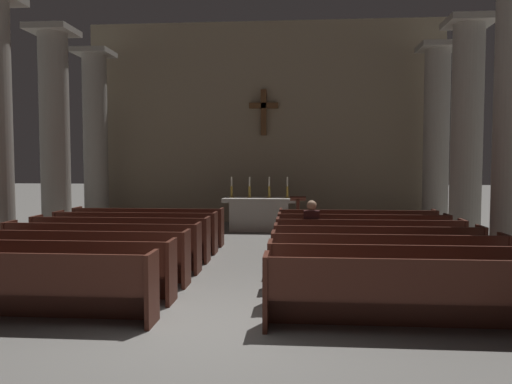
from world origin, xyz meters
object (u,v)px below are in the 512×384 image
Objects in this scene: pew_left_row_3 at (79,257)px; candlestick_outer_left at (232,191)px; pew_left_row_7 at (148,226)px; column_right_fourth at (436,140)px; pew_right_row_2 at (400,276)px; pew_left_row_1 at (13,286)px; pew_left_row_2 at (51,269)px; candlestick_inner_left at (249,191)px; pew_left_row_4 at (102,247)px; pew_right_row_3 at (387,262)px; pew_right_row_5 at (369,242)px; pew_right_row_6 at (362,235)px; lectern at (298,218)px; pew_right_row_1 at (416,294)px; pew_right_row_7 at (357,229)px; column_left_fourth at (96,141)px; pew_right_row_4 at (377,251)px; pew_left_row_5 at (120,239)px; pew_left_row_6 at (136,232)px; altar at (259,213)px; column_right_third at (467,135)px; column_left_third at (55,137)px; candlestick_outer_right at (287,191)px; lone_worshipper at (311,230)px; candlestick_inner_right at (269,191)px.

pew_left_row_3 is 5.97× the size of candlestick_outer_left.
column_right_fourth is at bearing 24.75° from pew_left_row_7.
pew_left_row_3 is 1.00× the size of pew_right_row_2.
pew_left_row_1 is 1.00× the size of pew_left_row_2.
pew_left_row_7 is 3.74m from candlestick_inner_left.
pew_left_row_4 is at bearing 90.00° from pew_left_row_3.
pew_right_row_3 and pew_right_row_5 have the same top height.
pew_left_row_1 is 7.23m from pew_right_row_6.
lectern is (3.76, 1.66, 0.07)m from pew_left_row_7.
pew_left_row_1 is 6.06m from pew_left_row_7.
pew_right_row_1 and pew_right_row_7 have the same top height.
pew_left_row_3 is 4.04m from pew_left_row_7.
pew_right_row_4 is at bearing -39.98° from column_left_fourth.
column_left_fourth reaches higher than pew_right_row_7.
candlestick_inner_left is at bearing 68.74° from pew_left_row_4.
pew_left_row_5 is 10.12m from column_right_fourth.
pew_left_row_5 is 5.44m from candlestick_inner_left.
altar is (2.59, 3.87, 0.06)m from pew_left_row_6.
lectern reaches higher than pew_right_row_6.
pew_left_row_1 and pew_right_row_6 have the same top height.
candlestick_inner_left is at bearing 0.00° from candlestick_outer_left.
pew_right_row_5 is at bearing -116.42° from column_right_fourth.
pew_right_row_7 is at bearing -39.75° from candlestick_outer_left.
pew_left_row_6 is 0.66× the size of column_right_third.
pew_left_row_5 is at bearing -46.00° from column_left_third.
column_right_third is at bearing 46.00° from pew_right_row_5.
candlestick_outer_right is at bearing 0.00° from altar.
pew_right_row_5 is 5.53m from altar.
pew_right_row_6 is at bearing 90.00° from pew_right_row_2.
pew_left_row_1 is 4.04m from pew_left_row_5.
lone_worshipper is at bearing 45.40° from pew_left_row_1.
candlestick_outer_right reaches higher than pew_right_row_1.
candlestick_outer_right reaches higher than altar.
pew_left_row_3 is at bearing 180.00° from pew_right_row_3.
pew_right_row_4 is 10.72m from column_left_fourth.
pew_right_row_3 is 3.03m from pew_right_row_6.
altar is 0.74m from candlestick_inner_right.
pew_right_row_1 is 2.02m from pew_right_row_3.
candlestick_inner_left reaches higher than pew_left_row_6.
lone_worshipper reaches higher than pew_left_row_3.
column_right_fourth is (10.87, 2.78, 0.00)m from column_left_third.
candlestick_outer_right is (6.28, -0.84, -1.56)m from column_left_fourth.
pew_right_row_6 is (5.18, 3.03, 0.00)m from pew_left_row_3.
column_right_third reaches higher than pew_right_row_3.
candlestick_outer_right reaches higher than lone_worshipper.
lone_worshipper is at bearing 27.11° from pew_left_row_3.
altar is at bearing 110.58° from pew_right_row_3.
pew_right_row_1 is at bearing -90.00° from pew_right_row_2.
column_left_fourth is 9.03× the size of candlestick_outer_left.
candlestick_inner_left is at bearing 51.32° from pew_left_row_7.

